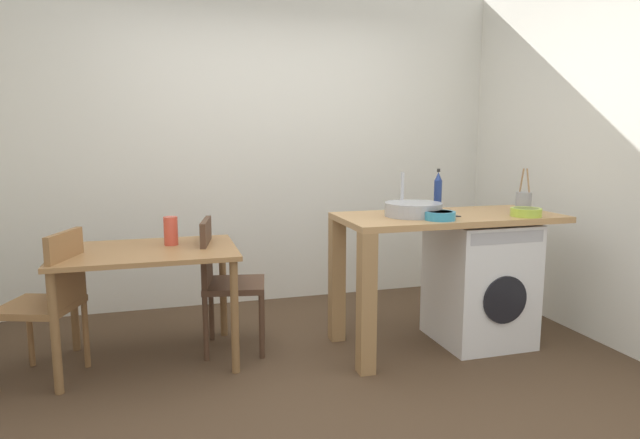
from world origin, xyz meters
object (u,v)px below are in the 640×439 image
at_px(chair_opposite, 223,277).
at_px(colander, 526,212).
at_px(chair_person_seat, 51,297).
at_px(washing_machine, 479,282).
at_px(utensil_crock, 524,200).
at_px(dining_table, 148,264).
at_px(vase, 171,231).
at_px(mixing_bowl, 440,215).
at_px(bottle_tall_green, 438,191).

xyz_separation_m(chair_opposite, colander, (1.94, -0.56, 0.44)).
bearing_deg(chair_person_seat, washing_machine, -74.24).
bearing_deg(utensil_crock, chair_person_seat, 178.21).
relative_size(utensil_crock, colander, 1.50).
distance_m(chair_person_seat, utensil_crock, 3.19).
height_order(dining_table, colander, colander).
height_order(chair_opposite, vase, vase).
height_order(chair_person_seat, chair_opposite, same).
xyz_separation_m(chair_person_seat, chair_opposite, (1.03, 0.19, 0.00)).
distance_m(dining_table, utensil_crock, 2.63).
height_order(chair_person_seat, utensil_crock, utensil_crock).
relative_size(chair_person_seat, mixing_bowl, 4.53).
distance_m(dining_table, chair_person_seat, 0.58).
relative_size(dining_table, vase, 5.88).
bearing_deg(chair_opposite, bottle_tall_green, 96.99).
bearing_deg(dining_table, utensil_crock, -4.89).
bearing_deg(chair_opposite, utensil_crock, 92.89).
bearing_deg(colander, utensil_crock, 56.30).
relative_size(mixing_bowl, colander, 0.99).
xyz_separation_m(chair_person_seat, bottle_tall_green, (2.56, 0.09, 0.55)).
height_order(dining_table, utensil_crock, utensil_crock).
distance_m(chair_opposite, colander, 2.07).
height_order(dining_table, chair_person_seat, chair_person_seat).
distance_m(chair_opposite, vase, 0.46).
bearing_deg(vase, dining_table, -146.31).
bearing_deg(bottle_tall_green, chair_opposite, 176.42).
bearing_deg(vase, chair_opposite, -6.35).
height_order(washing_machine, utensil_crock, utensil_crock).
xyz_separation_m(chair_person_seat, colander, (2.97, -0.37, 0.44)).
relative_size(bottle_tall_green, mixing_bowl, 1.49).
relative_size(chair_person_seat, bottle_tall_green, 3.04).
relative_size(chair_person_seat, vase, 4.81).
height_order(utensil_crock, vase, utensil_crock).
relative_size(washing_machine, vase, 4.60).
bearing_deg(utensil_crock, dining_table, 175.11).
xyz_separation_m(dining_table, bottle_tall_green, (2.01, -0.03, 0.41)).
height_order(chair_person_seat, washing_machine, chair_person_seat).
relative_size(dining_table, bottle_tall_green, 3.71).
bearing_deg(colander, dining_table, 168.49).
bearing_deg(mixing_bowl, chair_person_seat, 171.54).
bearing_deg(chair_person_seat, chair_opposite, -60.78).
bearing_deg(colander, washing_machine, 130.74).
bearing_deg(mixing_bowl, chair_opposite, 157.83).
bearing_deg(chair_opposite, vase, -85.77).
xyz_separation_m(chair_person_seat, utensil_crock, (3.15, -0.10, 0.48)).
relative_size(washing_machine, bottle_tall_green, 2.90).
distance_m(bottle_tall_green, utensil_crock, 0.62).
xyz_separation_m(chair_person_seat, mixing_bowl, (2.34, -0.35, 0.44)).
bearing_deg(colander, chair_person_seat, 172.93).
bearing_deg(chair_person_seat, mixing_bowl, -79.60).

